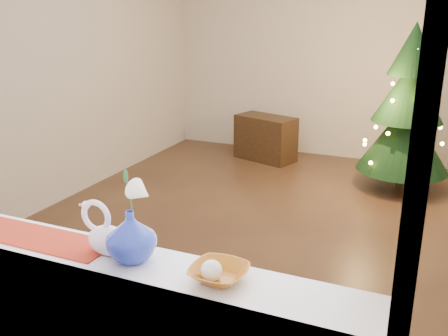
{
  "coord_description": "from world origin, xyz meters",
  "views": [
    {
      "loc": [
        1.11,
        -3.8,
        1.84
      ],
      "look_at": [
        0.06,
        -1.4,
        1.0
      ],
      "focal_mm": 40.0,
      "sensor_mm": 36.0,
      "label": 1
    }
  ],
  "objects_px": {
    "blue_vase": "(131,232)",
    "xmas_tree": "(408,108)",
    "amber_dish": "(219,274)",
    "swan": "(108,230)",
    "paperweight": "(211,271)",
    "side_table": "(265,138)"
  },
  "relations": [
    {
      "from": "swan",
      "to": "blue_vase",
      "type": "height_order",
      "value": "blue_vase"
    },
    {
      "from": "xmas_tree",
      "to": "side_table",
      "type": "relative_size",
      "value": 2.32
    },
    {
      "from": "blue_vase",
      "to": "side_table",
      "type": "xyz_separation_m",
      "value": [
        -0.95,
        4.37,
        -0.76
      ]
    },
    {
      "from": "blue_vase",
      "to": "swan",
      "type": "bearing_deg",
      "value": 175.9
    },
    {
      "from": "blue_vase",
      "to": "xmas_tree",
      "type": "height_order",
      "value": "xmas_tree"
    },
    {
      "from": "side_table",
      "to": "paperweight",
      "type": "bearing_deg",
      "value": -55.63
    },
    {
      "from": "amber_dish",
      "to": "blue_vase",
      "type": "bearing_deg",
      "value": 179.59
    },
    {
      "from": "amber_dish",
      "to": "paperweight",
      "type": "bearing_deg",
      "value": -146.12
    },
    {
      "from": "amber_dish",
      "to": "swan",
      "type": "bearing_deg",
      "value": 178.71
    },
    {
      "from": "blue_vase",
      "to": "xmas_tree",
      "type": "xyz_separation_m",
      "value": [
        0.72,
        3.95,
        -0.18
      ]
    },
    {
      "from": "swan",
      "to": "blue_vase",
      "type": "relative_size",
      "value": 1.04
    },
    {
      "from": "xmas_tree",
      "to": "side_table",
      "type": "xyz_separation_m",
      "value": [
        -1.66,
        0.41,
        -0.58
      ]
    },
    {
      "from": "blue_vase",
      "to": "amber_dish",
      "type": "distance_m",
      "value": 0.38
    },
    {
      "from": "blue_vase",
      "to": "xmas_tree",
      "type": "relative_size",
      "value": 0.13
    },
    {
      "from": "blue_vase",
      "to": "amber_dish",
      "type": "bearing_deg",
      "value": -0.41
    },
    {
      "from": "paperweight",
      "to": "side_table",
      "type": "xyz_separation_m",
      "value": [
        -1.29,
        4.38,
        -0.68
      ]
    },
    {
      "from": "swan",
      "to": "blue_vase",
      "type": "xyz_separation_m",
      "value": [
        0.11,
        -0.01,
        0.01
      ]
    },
    {
      "from": "swan",
      "to": "amber_dish",
      "type": "height_order",
      "value": "swan"
    },
    {
      "from": "amber_dish",
      "to": "xmas_tree",
      "type": "bearing_deg",
      "value": 84.93
    },
    {
      "from": "blue_vase",
      "to": "paperweight",
      "type": "distance_m",
      "value": 0.35
    },
    {
      "from": "blue_vase",
      "to": "amber_dish",
      "type": "relative_size",
      "value": 1.32
    },
    {
      "from": "paperweight",
      "to": "side_table",
      "type": "relative_size",
      "value": 0.11
    }
  ]
}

